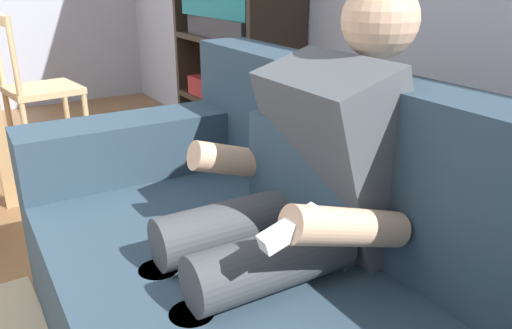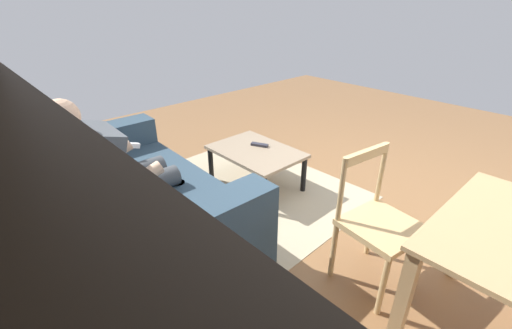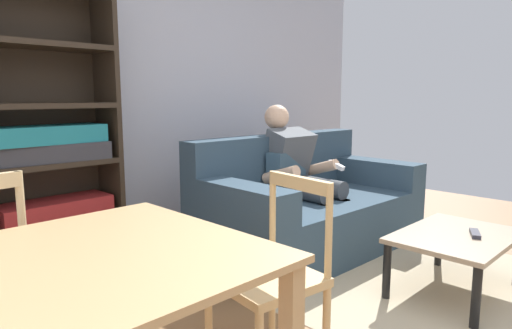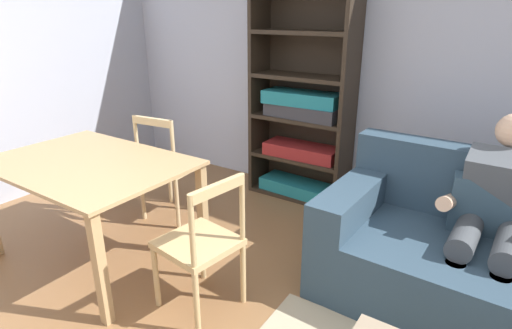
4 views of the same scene
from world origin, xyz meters
TOP-DOWN VIEW (x-y plane):
  - couch at (1.03, 1.60)m, footprint 1.92×1.03m
  - person_lounging at (1.01, 1.67)m, footprint 0.60×0.94m
  - bookshelf at (-0.70, 2.47)m, footprint 0.96×0.36m
  - dining_chair_near_wall at (-1.43, 1.42)m, footprint 0.47×0.47m

SIDE VIEW (x-z plane):
  - couch at x=1.03m, z-range -0.13..0.79m
  - dining_chair_near_wall at x=-1.43m, z-range 0.00..0.95m
  - person_lounging at x=1.01m, z-range 0.02..1.20m
  - bookshelf at x=-0.70m, z-range -0.15..1.83m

